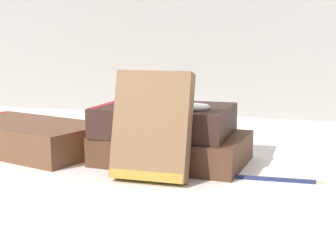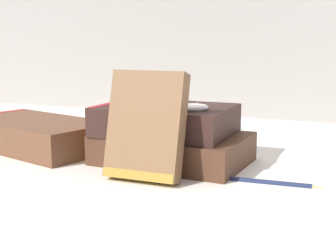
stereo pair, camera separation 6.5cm
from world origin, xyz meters
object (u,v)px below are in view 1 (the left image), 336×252
(fountain_pen, at_px, (275,177))
(book_side_left, at_px, (23,137))
(pocket_watch, at_px, (193,107))
(book_flat_top, at_px, (163,119))
(book_flat_bottom, at_px, (170,147))
(book_leaning_front, at_px, (152,130))
(reading_glasses, at_px, (150,139))

(fountain_pen, bearing_deg, book_side_left, 169.64)
(pocket_watch, height_order, fountain_pen, pocket_watch)
(book_flat_top, bearing_deg, book_side_left, -177.83)
(book_flat_bottom, relative_size, book_leaning_front, 1.57)
(book_flat_bottom, bearing_deg, book_side_left, -174.91)
(pocket_watch, bearing_deg, fountain_pen, -14.43)
(book_flat_bottom, height_order, book_side_left, book_side_left)
(reading_glasses, distance_m, fountain_pen, 0.31)
(book_flat_bottom, distance_m, reading_glasses, 0.16)
(reading_glasses, xyz_separation_m, fountain_pen, (0.24, -0.20, 0.00))
(book_side_left, xyz_separation_m, pocket_watch, (0.29, -0.02, 0.06))
(book_flat_top, distance_m, book_leaning_front, 0.10)
(book_side_left, relative_size, fountain_pen, 2.13)
(book_flat_bottom, height_order, book_leaning_front, book_leaning_front)
(book_flat_top, distance_m, book_side_left, 0.24)
(book_flat_bottom, height_order, fountain_pen, book_flat_bottom)
(book_flat_bottom, relative_size, book_flat_top, 1.16)
(pocket_watch, distance_m, reading_glasses, 0.23)
(book_flat_top, bearing_deg, book_leaning_front, -80.01)
(book_side_left, bearing_deg, fountain_pen, 8.64)
(book_flat_bottom, bearing_deg, book_leaning_front, -82.98)
(book_side_left, height_order, reading_glasses, book_side_left)
(book_flat_top, distance_m, reading_glasses, 0.17)
(book_side_left, xyz_separation_m, reading_glasses, (0.17, 0.15, -0.02))
(book_flat_top, bearing_deg, pocket_watch, -27.52)
(book_leaning_front, bearing_deg, book_flat_bottom, 93.30)
(book_side_left, distance_m, book_leaning_front, 0.27)
(book_side_left, xyz_separation_m, fountain_pen, (0.41, -0.05, -0.02))
(book_flat_bottom, distance_m, fountain_pen, 0.17)
(book_flat_top, height_order, fountain_pen, book_flat_top)
(book_flat_top, xyz_separation_m, fountain_pen, (0.17, -0.06, -0.06))
(fountain_pen, bearing_deg, reading_glasses, 137.24)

